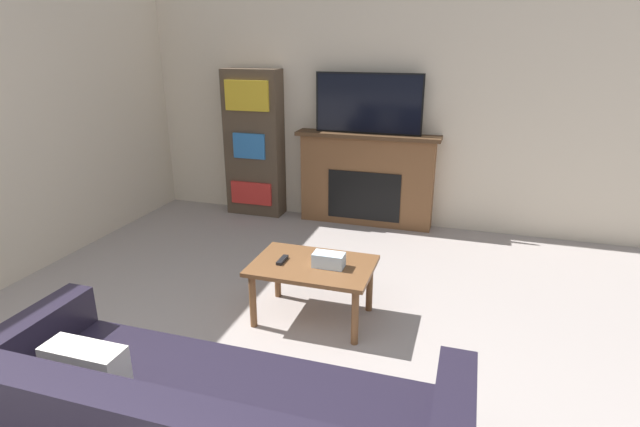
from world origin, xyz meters
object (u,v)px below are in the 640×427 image
(coffee_table, at_px, (313,272))
(fireplace, at_px, (366,179))
(bookshelf, at_px, (254,144))
(tv, at_px, (368,104))

(coffee_table, bearing_deg, fireplace, 91.91)
(fireplace, relative_size, bookshelf, 0.93)
(coffee_table, distance_m, bookshelf, 2.53)
(bookshelf, bearing_deg, coffee_table, -56.40)
(fireplace, height_order, coffee_table, fireplace)
(bookshelf, bearing_deg, fireplace, 1.01)
(tv, bearing_deg, bookshelf, -179.85)
(tv, bearing_deg, coffee_table, -88.08)
(fireplace, distance_m, tv, 0.81)
(fireplace, relative_size, tv, 1.37)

